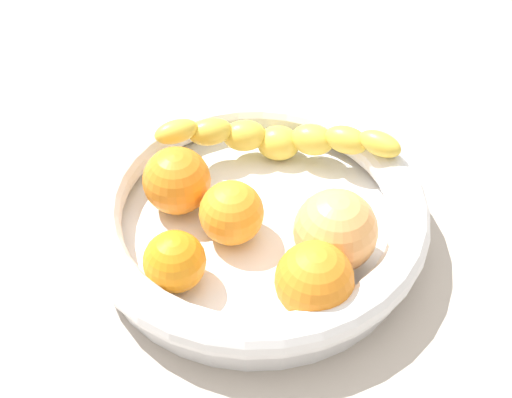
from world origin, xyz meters
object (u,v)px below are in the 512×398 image
object	(u,v)px
fruit_bowl	(256,218)
orange_mid_left	(314,280)
orange_mid_right	(177,181)
peach_blush	(336,231)
orange_front	(175,262)
orange_rear	(231,213)
banana_draped_left	(278,138)

from	to	relation	value
fruit_bowl	orange_mid_left	distance (cm)	10.27
orange_mid_left	orange_mid_right	world-z (taller)	orange_mid_left
peach_blush	orange_front	bearing A→B (deg)	-98.57
orange_mid_left	orange_mid_right	distance (cm)	15.94
orange_rear	orange_mid_left	bearing A→B (deg)	21.43
orange_front	peach_blush	size ratio (longest dim) A/B	0.73
fruit_bowl	orange_mid_right	world-z (taller)	orange_mid_right
banana_draped_left	orange_mid_right	size ratio (longest dim) A/B	3.47
orange_mid_right	orange_front	bearing A→B (deg)	-16.60
orange_mid_left	peach_blush	world-z (taller)	peach_blush
banana_draped_left	orange_mid_right	xyz separation A→B (cm)	(2.45, -10.32, 0.09)
banana_draped_left	orange_front	world-z (taller)	banana_draped_left
banana_draped_left	orange_mid_left	bearing A→B (deg)	-11.26
fruit_bowl	orange_mid_right	xyz separation A→B (cm)	(-4.43, -5.74, 2.28)
fruit_bowl	banana_draped_left	xyz separation A→B (cm)	(-6.88, 4.58, 2.19)
orange_rear	peach_blush	bearing A→B (deg)	52.89
orange_front	orange_mid_left	world-z (taller)	orange_mid_left
fruit_bowl	orange_rear	world-z (taller)	orange_rear
banana_draped_left	peach_blush	world-z (taller)	peach_blush
fruit_bowl	orange_front	size ratio (longest dim) A/B	5.87
fruit_bowl	peach_blush	xyz separation A→B (cm)	(5.99, 4.69, 2.74)
orange_mid_right	orange_mid_left	bearing A→B (deg)	25.96
orange_front	orange_rear	xyz separation A→B (cm)	(-3.41, 5.86, 0.21)
fruit_bowl	banana_draped_left	world-z (taller)	banana_draped_left
orange_mid_right	peach_blush	world-z (taller)	peach_blush
banana_draped_left	orange_front	size ratio (longest dim) A/B	4.10
orange_front	orange_mid_left	xyz separation A→B (cm)	(5.87, 9.50, 0.56)
orange_mid_left	orange_rear	bearing A→B (deg)	-158.57
orange_front	orange_mid_right	distance (cm)	8.85
banana_draped_left	orange_front	distance (cm)	16.87
banana_draped_left	orange_mid_left	distance (cm)	17.12
orange_mid_left	peach_blush	xyz separation A→B (cm)	(-3.92, 3.45, 0.36)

